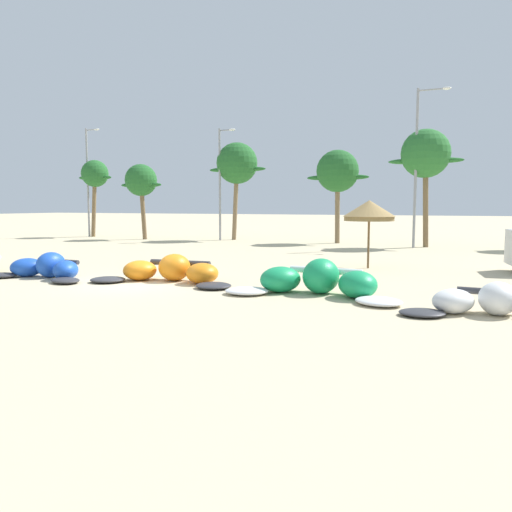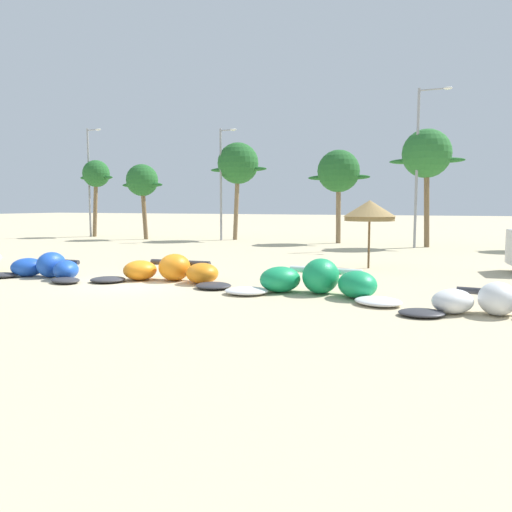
{
  "view_description": "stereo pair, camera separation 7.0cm",
  "coord_description": "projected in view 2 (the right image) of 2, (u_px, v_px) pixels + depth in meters",
  "views": [
    {
      "loc": [
        11.42,
        -15.48,
        2.91
      ],
      "look_at": [
        4.06,
        2.0,
        1.0
      ],
      "focal_mm": 35.69,
      "sensor_mm": 36.0,
      "label": 1
    },
    {
      "loc": [
        11.48,
        -15.45,
        2.91
      ],
      "look_at": [
        4.06,
        2.0,
        1.0
      ],
      "focal_mm": 35.69,
      "sensor_mm": 36.0,
      "label": 2
    }
  ],
  "objects": [
    {
      "name": "kite_center",
      "position": [
        318.0,
        281.0,
        16.45
      ],
      "size": [
        6.02,
        2.83,
        1.16
      ],
      "color": "white",
      "rests_on": "ground"
    },
    {
      "name": "lamppost_east_center",
      "position": [
        420.0,
        160.0,
        33.85
      ],
      "size": [
        2.14,
        0.24,
        10.57
      ],
      "color": "gray",
      "rests_on": "ground"
    },
    {
      "name": "palm_left_of_gap",
      "position": [
        238.0,
        164.0,
        41.84
      ],
      "size": [
        5.08,
        3.39,
        8.02
      ],
      "color": "#7F6647",
      "rests_on": "ground"
    },
    {
      "name": "palm_center_left",
      "position": [
        339.0,
        172.0,
        38.27
      ],
      "size": [
        4.77,
        3.18,
        7.04
      ],
      "color": "#7F6647",
      "rests_on": "ground"
    },
    {
      "name": "palm_center_right",
      "position": [
        427.0,
        155.0,
        34.55
      ],
      "size": [
        4.96,
        3.31,
        8.05
      ],
      "color": "brown",
      "rests_on": "ground"
    },
    {
      "name": "kite_right_of_center",
      "position": [
        497.0,
        304.0,
        13.21
      ],
      "size": [
        5.04,
        2.4,
        0.89
      ],
      "color": "#333338",
      "rests_on": "ground"
    },
    {
      "name": "palm_leftmost",
      "position": [
        96.0,
        175.0,
        46.09
      ],
      "size": [
        3.64,
        2.43,
        6.95
      ],
      "color": "brown",
      "rests_on": "ground"
    },
    {
      "name": "palm_left",
      "position": [
        142.0,
        181.0,
        42.81
      ],
      "size": [
        4.02,
        2.68,
        6.33
      ],
      "color": "brown",
      "rests_on": "ground"
    },
    {
      "name": "kite_left",
      "position": [
        47.0,
        268.0,
        20.3
      ],
      "size": [
        4.94,
        2.34,
        1.02
      ],
      "color": "#333338",
      "rests_on": "ground"
    },
    {
      "name": "lamppost_west",
      "position": [
        90.0,
        177.0,
        46.28
      ],
      "size": [
        1.58,
        0.24,
        9.77
      ],
      "color": "gray",
      "rests_on": "ground"
    },
    {
      "name": "ground_plane",
      "position": [
        135.0,
        283.0,
        18.91
      ],
      "size": [
        260.0,
        260.0,
        0.0
      ],
      "primitive_type": "plane",
      "color": "beige"
    },
    {
      "name": "kite_left_of_center",
      "position": [
        171.0,
        271.0,
        19.29
      ],
      "size": [
        5.98,
        2.85,
        1.04
      ],
      "color": "#333338",
      "rests_on": "ground"
    },
    {
      "name": "lamppost_west_center",
      "position": [
        222.0,
        179.0,
        41.34
      ],
      "size": [
        1.51,
        0.24,
        9.04
      ],
      "color": "gray",
      "rests_on": "ground"
    },
    {
      "name": "beach_umbrella_near_van",
      "position": [
        370.0,
        211.0,
        23.17
      ],
      "size": [
        2.38,
        2.38,
        3.12
      ],
      "color": "brown",
      "rests_on": "ground"
    }
  ]
}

